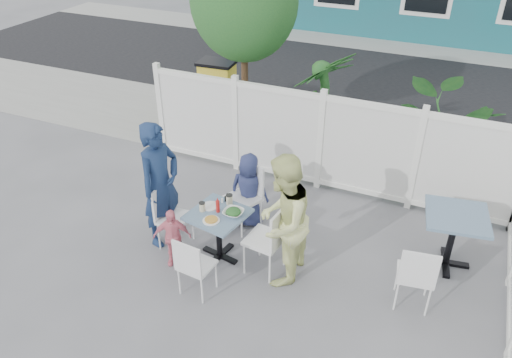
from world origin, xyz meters
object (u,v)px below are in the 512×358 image
at_px(utility_cabinet, 218,93).
at_px(main_table, 218,223).
at_px(man, 160,185).
at_px(chair_left, 169,212).
at_px(boy, 249,190).
at_px(spare_table, 455,226).
at_px(chair_right, 271,236).
at_px(chair_back, 247,191).
at_px(chair_near, 193,263).
at_px(toddler, 172,237).
at_px(woman, 283,221).

relative_size(utility_cabinet, main_table, 1.52).
height_order(main_table, man, man).
bearing_deg(chair_left, main_table, 86.78).
bearing_deg(boy, chair_left, 39.02).
height_order(spare_table, chair_right, chair_right).
xyz_separation_m(utility_cabinet, spare_table, (4.75, -2.72, 0.02)).
height_order(utility_cabinet, chair_left, utility_cabinet).
bearing_deg(spare_table, boy, -175.62).
height_order(chair_back, chair_near, chair_back).
relative_size(chair_back, boy, 0.87).
height_order(main_table, toddler, toddler).
bearing_deg(chair_back, man, 64.04).
distance_m(main_table, chair_left, 0.74).
bearing_deg(spare_table, chair_near, -146.74).
xyz_separation_m(man, woman, (1.75, -0.07, -0.02)).
height_order(chair_left, toddler, chair_left).
relative_size(woman, boy, 1.54).
height_order(boy, toddler, boy).
bearing_deg(spare_table, chair_left, -163.13).
xyz_separation_m(chair_near, man, (-0.91, 0.79, 0.40)).
relative_size(main_table, woman, 0.45).
distance_m(spare_table, chair_near, 3.29).
relative_size(main_table, man, 0.44).
bearing_deg(woman, man, -93.03).
xyz_separation_m(spare_table, toddler, (-3.28, -1.40, -0.20)).
bearing_deg(boy, chair_right, 120.20).
height_order(utility_cabinet, toddler, utility_cabinet).
height_order(utility_cabinet, boy, utility_cabinet).
xyz_separation_m(utility_cabinet, chair_near, (2.00, -4.52, -0.11)).
bearing_deg(chair_left, chair_near, 43.07).
bearing_deg(chair_right, utility_cabinet, 42.08).
bearing_deg(utility_cabinet, man, -77.63).
bearing_deg(boy, chair_near, 81.27).
distance_m(chair_right, boy, 1.09).
bearing_deg(chair_right, man, 94.91).
bearing_deg(chair_left, spare_table, 103.10).
bearing_deg(toddler, woman, -12.95).
height_order(chair_near, toddler, chair_near).
bearing_deg(toddler, chair_near, -62.95).
distance_m(utility_cabinet, boy, 3.55).
relative_size(utility_cabinet, chair_near, 1.41).
distance_m(woman, boy, 1.24).
height_order(chair_back, man, man).
height_order(chair_left, chair_right, chair_right).
bearing_deg(chair_near, spare_table, 38.56).
bearing_deg(man, utility_cabinet, 27.09).
relative_size(chair_left, man, 0.51).
xyz_separation_m(utility_cabinet, woman, (2.84, -3.80, 0.27)).
height_order(main_table, chair_back, chair_back).
bearing_deg(utility_cabinet, woman, -57.12).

